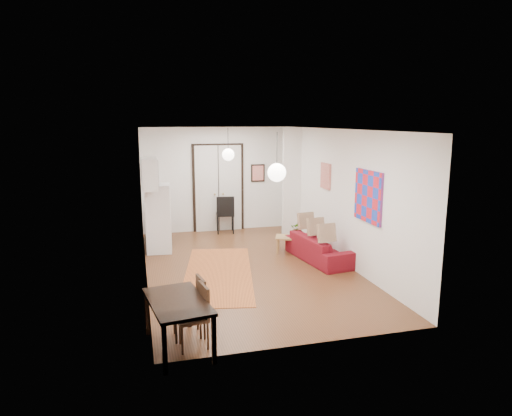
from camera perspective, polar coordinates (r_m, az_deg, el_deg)
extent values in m
plane|color=brown|center=(9.79, -1.02, -7.43)|extent=(7.00, 7.00, 0.00)
cube|color=silver|center=(9.29, -1.08, 9.79)|extent=(4.20, 7.00, 0.02)
cube|color=white|center=(12.82, -4.77, 3.58)|extent=(4.20, 0.02, 2.90)
cube|color=white|center=(6.17, 6.72, -4.52)|extent=(4.20, 0.02, 2.90)
cube|color=white|center=(9.17, -13.90, 0.34)|extent=(0.02, 7.00, 2.90)
cube|color=white|center=(10.13, 10.57, 1.46)|extent=(0.02, 7.00, 2.90)
cube|color=silver|center=(12.81, -4.72, 2.44)|extent=(1.44, 0.06, 2.50)
cube|color=white|center=(12.37, 4.48, 3.31)|extent=(0.50, 0.10, 2.90)
cube|color=white|center=(10.60, -13.19, 4.23)|extent=(0.35, 1.00, 0.70)
cube|color=red|center=(8.99, 13.85, 1.43)|extent=(0.05, 1.00, 1.00)
cube|color=beige|center=(10.79, 8.70, 3.97)|extent=(0.05, 0.50, 0.60)
cube|color=red|center=(13.02, 0.24, 4.39)|extent=(0.40, 0.03, 0.50)
cube|color=#955B3E|center=(11.09, -14.06, 4.73)|extent=(0.03, 0.44, 0.54)
sphere|color=white|center=(11.28, -3.50, 6.67)|extent=(0.30, 0.30, 0.30)
cylinder|color=black|center=(11.25, -3.52, 8.70)|extent=(0.01, 0.01, 0.50)
sphere|color=white|center=(7.41, 2.61, 4.45)|extent=(0.30, 0.30, 0.30)
cylinder|color=black|center=(7.38, 2.64, 7.54)|extent=(0.01, 0.01, 0.50)
cube|color=#C86A32|center=(9.46, -4.72, -8.12)|extent=(2.01, 3.76, 0.01)
imported|color=maroon|center=(10.30, 7.92, -4.98)|extent=(1.01, 2.00, 0.56)
cube|color=#A67D4E|center=(10.84, 4.73, -3.68)|extent=(0.96, 0.74, 0.04)
cube|color=#A67D4E|center=(10.60, 3.14, -5.04)|extent=(0.06, 0.06, 0.34)
cube|color=#A67D4E|center=(10.85, 6.92, -4.74)|extent=(0.06, 0.06, 0.34)
cube|color=#A67D4E|center=(10.95, 2.54, -4.53)|extent=(0.06, 0.06, 0.34)
cube|color=#A67D4E|center=(11.19, 6.21, -4.24)|extent=(0.06, 0.06, 0.34)
imported|color=#3B672E|center=(10.83, 5.25, -2.61)|extent=(0.41, 0.39, 0.36)
cube|color=silver|center=(11.84, -12.33, 0.13)|extent=(0.62, 1.23, 0.04)
cube|color=silver|center=(12.00, -12.19, -3.31)|extent=(0.58, 1.18, 0.03)
cylinder|color=silver|center=(11.37, -13.44, -2.72)|extent=(0.04, 0.04, 0.92)
cylinder|color=silver|center=(11.39, -10.77, -2.59)|extent=(0.04, 0.04, 0.92)
cylinder|color=silver|center=(12.49, -13.59, -1.52)|extent=(0.04, 0.04, 0.92)
cylinder|color=silver|center=(12.51, -11.16, -1.40)|extent=(0.04, 0.04, 0.92)
imported|color=silver|center=(11.54, -12.27, 0.09)|extent=(0.22, 0.22, 0.05)
imported|color=teal|center=(12.07, -12.41, 0.90)|extent=(0.09, 0.09, 0.19)
cube|color=white|center=(10.96, -12.09, -1.29)|extent=(0.62, 0.62, 1.62)
cube|color=black|center=(6.37, -9.80, -11.45)|extent=(0.91, 1.36, 0.05)
cube|color=black|center=(5.97, -12.32, -16.89)|extent=(0.06, 0.06, 0.65)
cube|color=black|center=(6.02, -6.03, -16.45)|extent=(0.06, 0.06, 0.65)
cube|color=black|center=(7.03, -12.77, -12.47)|extent=(0.06, 0.06, 0.65)
cube|color=black|center=(7.07, -7.53, -12.14)|extent=(0.06, 0.06, 0.65)
cube|color=#332010|center=(6.76, -8.40, -12.44)|extent=(0.47, 0.46, 0.04)
cube|color=#332010|center=(6.85, -8.64, -10.01)|extent=(0.10, 0.40, 0.43)
cylinder|color=#332010|center=(6.67, -9.66, -14.78)|extent=(0.03, 0.03, 0.42)
cylinder|color=#332010|center=(6.71, -6.69, -14.56)|extent=(0.03, 0.03, 0.42)
cylinder|color=#332010|center=(7.00, -9.93, -13.53)|extent=(0.03, 0.03, 0.42)
cylinder|color=#332010|center=(7.03, -7.11, -13.33)|extent=(0.03, 0.03, 0.42)
cube|color=#332010|center=(6.49, -8.08, -13.49)|extent=(0.47, 0.46, 0.04)
cube|color=#332010|center=(6.57, -8.34, -10.94)|extent=(0.10, 0.40, 0.43)
cylinder|color=#332010|center=(6.40, -9.40, -15.94)|extent=(0.03, 0.03, 0.42)
cylinder|color=#332010|center=(6.44, -6.29, -15.70)|extent=(0.03, 0.03, 0.42)
cylinder|color=#332010|center=(6.72, -9.70, -14.59)|extent=(0.03, 0.03, 0.42)
cylinder|color=#332010|center=(6.75, -6.75, -14.37)|extent=(0.03, 0.03, 0.42)
cube|color=black|center=(12.66, -3.88, -0.80)|extent=(0.54, 0.54, 0.04)
cube|color=black|center=(12.82, -4.08, 0.60)|extent=(0.48, 0.10, 0.51)
cylinder|color=black|center=(12.48, -4.63, -2.20)|extent=(0.03, 0.03, 0.51)
cylinder|color=black|center=(12.56, -2.74, -2.09)|extent=(0.03, 0.03, 0.51)
cylinder|color=black|center=(12.88, -4.96, -1.78)|extent=(0.03, 0.03, 0.51)
cylinder|color=black|center=(12.96, -3.13, -1.68)|extent=(0.03, 0.03, 0.51)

